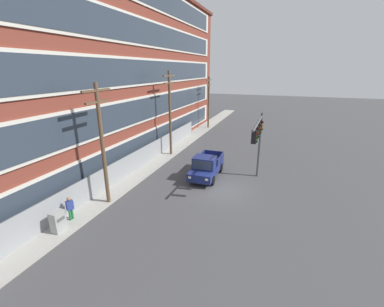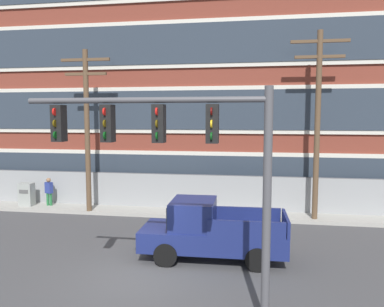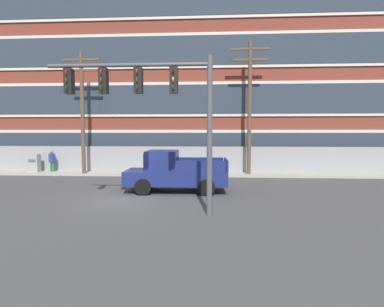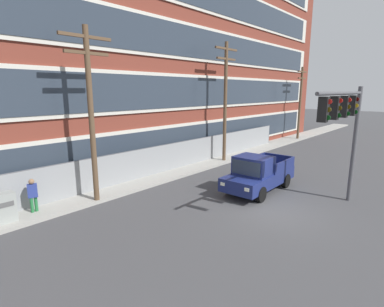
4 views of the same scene
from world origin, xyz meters
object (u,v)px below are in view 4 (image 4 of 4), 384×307
object	(u,v)px
utility_pole_midblock	(225,98)
utility_pole_far_east	(300,100)
traffic_signal_mast	(346,120)
pickup_truck_navy	(258,174)
utility_pole_near_corner	(91,109)
electrical_cabinet	(5,209)
pedestrian_near_cabinet	(33,194)

from	to	relation	value
utility_pole_midblock	utility_pole_far_east	distance (m)	14.36
traffic_signal_mast	pickup_truck_navy	world-z (taller)	traffic_signal_mast
pickup_truck_navy	utility_pole_far_east	world-z (taller)	utility_pole_far_east
utility_pole_near_corner	electrical_cabinet	bearing A→B (deg)	172.25
utility_pole_near_corner	utility_pole_far_east	distance (m)	25.65
utility_pole_near_corner	pedestrian_near_cabinet	xyz separation A→B (m)	(-2.67, 0.76, -3.67)
utility_pole_near_corner	pickup_truck_navy	bearing A→B (deg)	-36.83
utility_pole_midblock	pickup_truck_navy	bearing A→B (deg)	-129.32
pickup_truck_navy	electrical_cabinet	xyz separation A→B (m)	(-10.73, 5.67, -0.26)
pickup_truck_navy	utility_pole_near_corner	size ratio (longest dim) A/B	0.62
utility_pole_near_corner	utility_pole_far_east	world-z (taller)	utility_pole_near_corner
utility_pole_near_corner	utility_pole_far_east	size ratio (longest dim) A/B	1.04
utility_pole_near_corner	utility_pole_far_east	xyz separation A→B (m)	(25.65, 0.25, -0.23)
pickup_truck_navy	utility_pole_midblock	xyz separation A→B (m)	(4.43, 5.41, 4.01)
utility_pole_midblock	electrical_cabinet	distance (m)	15.75
utility_pole_near_corner	pedestrian_near_cabinet	world-z (taller)	utility_pole_near_corner
pickup_truck_navy	electrical_cabinet	bearing A→B (deg)	152.16
electrical_cabinet	pedestrian_near_cabinet	bearing A→B (deg)	11.04
pickup_truck_navy	utility_pole_near_corner	world-z (taller)	utility_pole_near_corner
utility_pole_far_east	electrical_cabinet	distance (m)	29.75
traffic_signal_mast	utility_pole_far_east	bearing A→B (deg)	26.72
traffic_signal_mast	pickup_truck_navy	size ratio (longest dim) A/B	1.15
utility_pole_near_corner	electrical_cabinet	xyz separation A→B (m)	(-3.86, 0.53, -3.94)
traffic_signal_mast	utility_pole_near_corner	size ratio (longest dim) A/B	0.71
traffic_signal_mast	utility_pole_midblock	distance (m)	10.74
pedestrian_near_cabinet	traffic_signal_mast	bearing A→B (deg)	-47.50
utility_pole_near_corner	utility_pole_midblock	size ratio (longest dim) A/B	0.93
traffic_signal_mast	utility_pole_far_east	xyz separation A→B (m)	(19.06, 9.60, 0.15)
pickup_truck_navy	pedestrian_near_cabinet	bearing A→B (deg)	148.25
utility_pole_midblock	utility_pole_far_east	xyz separation A→B (m)	(14.35, -0.02, -0.56)
electrical_cabinet	utility_pole_far_east	bearing A→B (deg)	-0.53
traffic_signal_mast	utility_pole_near_corner	xyz separation A→B (m)	(-6.59, 9.35, 0.39)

